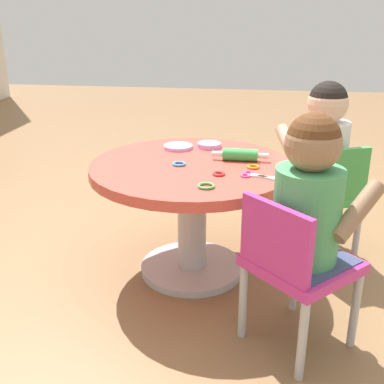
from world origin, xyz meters
name	(u,v)px	position (x,y,z in m)	size (l,w,h in m)	color
ground_plane	(192,270)	(0.00, 0.00, 0.00)	(10.00, 10.00, 0.00)	olive
craft_table	(192,193)	(0.00, 0.00, 0.36)	(0.82, 0.82, 0.49)	silver
child_chair_left	(295,265)	(-0.44, -0.39, 0.31)	(0.42, 0.42, 0.54)	#B7B7BC
seated_child_left	(309,196)	(-0.41, -0.42, 0.53)	(0.43, 0.43, 0.51)	#3F4772
child_chair_right	(323,194)	(0.21, -0.55, 0.31)	(0.40, 0.40, 0.54)	#B7B7BC
seated_child_right	(323,142)	(0.25, -0.53, 0.53)	(0.43, 0.39, 0.51)	#3F4772
rolling_pin	(240,155)	(0.07, -0.19, 0.51)	(0.05, 0.23, 0.05)	green
craft_scissors	(254,175)	(-0.12, -0.25, 0.49)	(0.09, 0.14, 0.01)	silver
playdough_blob_0	(178,147)	(0.21, 0.09, 0.49)	(0.13, 0.13, 0.01)	#CC99E5
playdough_blob_1	(209,145)	(0.25, -0.04, 0.50)	(0.10, 0.10, 0.02)	#CC99E5
cookie_cutter_0	(253,167)	(-0.02, -0.24, 0.49)	(0.05, 0.05, 0.01)	orange
cookie_cutter_1	(179,164)	(-0.03, 0.05, 0.49)	(0.05, 0.05, 0.01)	#3F99D8
cookie_cutter_2	(206,186)	(-0.26, -0.09, 0.49)	(0.06, 0.06, 0.01)	#4CB259
cookie_cutter_3	(219,174)	(-0.12, -0.12, 0.49)	(0.05, 0.05, 0.01)	red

